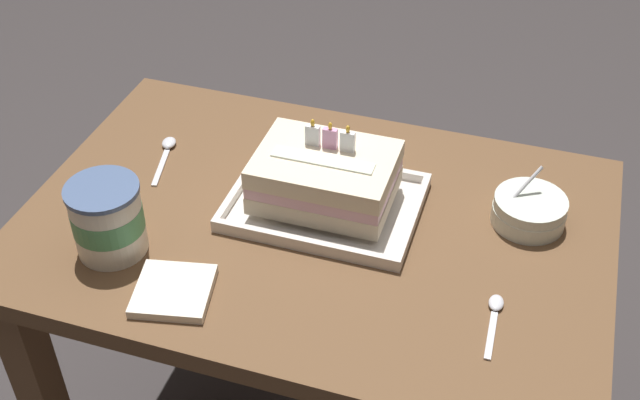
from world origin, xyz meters
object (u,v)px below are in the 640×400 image
(ice_cream_tub, at_px, (107,218))
(serving_spoon_by_bowls, at_px, (167,148))
(serving_spoon_near_tray, at_px, (495,311))
(bowl_stack, at_px, (529,210))
(birthday_cake, at_px, (325,176))
(napkin_pile, at_px, (174,291))
(foil_tray, at_px, (325,204))

(ice_cream_tub, height_order, serving_spoon_by_bowls, ice_cream_tub)
(serving_spoon_near_tray, bearing_deg, bowl_stack, 84.56)
(birthday_cake, height_order, serving_spoon_by_bowls, birthday_cake)
(bowl_stack, xyz_separation_m, napkin_pile, (-0.49, -0.34, -0.02))
(foil_tray, relative_size, serving_spoon_by_bowls, 2.22)
(birthday_cake, distance_m, ice_cream_tub, 0.36)
(serving_spoon_by_bowls, bearing_deg, napkin_pile, -62.39)
(foil_tray, bearing_deg, birthday_cake, 90.00)
(napkin_pile, bearing_deg, serving_spoon_by_bowls, 117.61)
(foil_tray, distance_m, serving_spoon_near_tray, 0.35)
(ice_cream_tub, xyz_separation_m, serving_spoon_by_bowls, (-0.04, 0.27, -0.06))
(foil_tray, bearing_deg, ice_cream_tub, -145.50)
(birthday_cake, relative_size, bowl_stack, 1.86)
(serving_spoon_by_bowls, relative_size, napkin_pile, 1.07)
(foil_tray, height_order, birthday_cake, birthday_cake)
(bowl_stack, bearing_deg, foil_tray, -168.46)
(bowl_stack, xyz_separation_m, ice_cream_tub, (-0.63, -0.27, 0.04))
(serving_spoon_near_tray, height_order, serving_spoon_by_bowls, serving_spoon_by_bowls)
(ice_cream_tub, bearing_deg, birthday_cake, 34.52)
(ice_cream_tub, bearing_deg, serving_spoon_by_bowls, 97.89)
(ice_cream_tub, bearing_deg, napkin_pile, -25.11)
(serving_spoon_near_tray, bearing_deg, napkin_pile, -166.67)
(birthday_cake, bearing_deg, bowl_stack, 11.51)
(ice_cream_tub, relative_size, napkin_pile, 0.92)
(foil_tray, bearing_deg, serving_spoon_near_tray, -26.51)
(foil_tray, height_order, bowl_stack, bowl_stack)
(ice_cream_tub, distance_m, serving_spoon_near_tray, 0.61)
(birthday_cake, xyz_separation_m, bowl_stack, (0.33, 0.07, -0.04))
(foil_tray, xyz_separation_m, napkin_pile, (-0.16, -0.27, 0.00))
(foil_tray, height_order, serving_spoon_near_tray, foil_tray)
(bowl_stack, bearing_deg, napkin_pile, -145.62)
(bowl_stack, distance_m, serving_spoon_by_bowls, 0.67)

